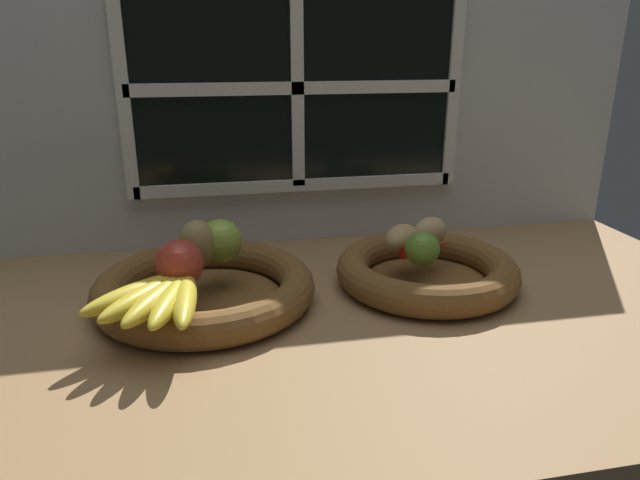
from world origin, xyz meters
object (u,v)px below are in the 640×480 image
Objects in this scene: banana_bunch_front at (161,296)px; potato_back at (430,232)px; apple_red_front at (180,264)px; pear_brown at (198,244)px; apple_green_back at (220,241)px; lime_near at (422,249)px; potato_oblong at (402,238)px; fruit_bowl_right at (427,271)px; fruit_bowl_left at (205,289)px; chili_pepper at (428,247)px.

potato_back is (44.82, 16.07, 1.04)cm from banana_bunch_front.
pear_brown reaches higher than apple_red_front.
apple_green_back is 32.47cm from lime_near.
banana_bunch_front is 2.30× the size of potato_oblong.
apple_red_front is at bearing -173.16° from fruit_bowl_right.
pear_brown is at bearing 176.83° from fruit_bowl_right.
chili_pepper is at bearing 1.32° from fruit_bowl_left.
fruit_bowl_left is at bearing 55.79° from apple_red_front.
lime_near is (1.05, -6.91, 0.48)cm from potato_oblong.
potato_oblong is at bearing 11.93° from apple_red_front.
banana_bunch_front is (-5.04, -13.61, -2.37)cm from pear_brown.
fruit_bowl_right is at bearing -6.71° from apple_green_back.
apple_red_front reaches higher than potato_oblong.
fruit_bowl_right is 5.51× the size of lime_near.
potato_back is (39.78, 2.46, -1.33)cm from pear_brown.
pear_brown reaches higher than chili_pepper.
fruit_bowl_left is at bearing 63.56° from banana_bunch_front.
potato_back reaches higher than potato_oblong.
fruit_bowl_left is at bearing 163.00° from chili_pepper.
chili_pepper is at bearing -1.85° from pear_brown.
apple_green_back is at bearing 177.89° from potato_oblong.
apple_red_front reaches higher than banana_bunch_front.
apple_green_back reaches higher than chili_pepper.
banana_bunch_front is at bearing -119.02° from apple_green_back.
potato_back is at bearing 61.02° from lime_near.
chili_pepper reaches higher than fruit_bowl_left.
potato_back is 0.64× the size of chili_pepper.
fruit_bowl_right is at bearing 0.00° from fruit_bowl_left.
chili_pepper is at bearing 7.98° from apple_red_front.
potato_back reaches higher than fruit_bowl_left.
lime_near is (-2.67, -4.01, 5.65)cm from fruit_bowl_right.
pear_brown is 1.40× the size of lime_near.
apple_green_back is at bearing 54.27° from fruit_bowl_left.
potato_back is (42.38, 9.38, -0.94)cm from apple_red_front.
pear_brown is 39.88cm from potato_back.
potato_oblong is at bearing 4.97° from fruit_bowl_left.
potato_back is (2.07, 4.55, 5.42)cm from fruit_bowl_right.
lime_near is at bearing -139.83° from chili_pepper.
potato_back reaches higher than chili_pepper.
fruit_bowl_left is 6.20× the size of lime_near.
fruit_bowl_right is 44.49cm from banana_bunch_front.
fruit_bowl_right is at bearing -114.44° from potato_back.
apple_green_back is 1.28× the size of lime_near.
apple_green_back is 0.67× the size of chili_pepper.
lime_near is at bearing -6.66° from fruit_bowl_left.
fruit_bowl_left is 39.73cm from potato_back.
banana_bunch_front is at bearing 177.72° from chili_pepper.
apple_red_front reaches higher than lime_near.
fruit_bowl_left is 13.60cm from banana_bunch_front.
apple_green_back is 0.39× the size of banana_bunch_front.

